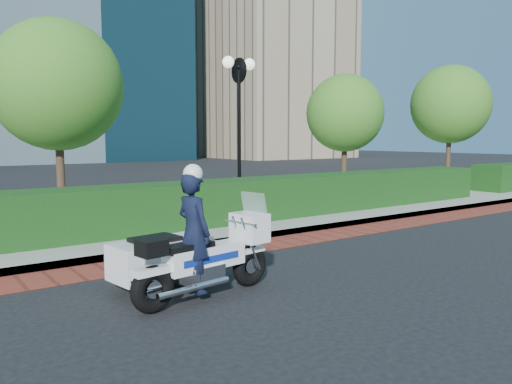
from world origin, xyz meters
TOP-DOWN VIEW (x-y plane):
  - ground at (0.00, 0.00)m, footprint 120.00×120.00m
  - brick_strip at (0.00, 1.50)m, footprint 60.00×1.00m
  - sidewalk at (0.00, 6.00)m, footprint 60.00×8.00m
  - hedge_main at (0.00, 3.60)m, footprint 18.00×1.20m
  - lamppost at (1.00, 5.20)m, footprint 1.02×0.70m
  - tree_b at (-3.50, 6.50)m, footprint 3.20×3.20m
  - tree_c at (6.50, 6.50)m, footprint 2.80×2.80m
  - tree_d at (13.00, 6.50)m, footprint 3.40×3.40m
  - tower_right at (28.00, 38.00)m, footprint 14.00×12.00m
  - police_motorcycle at (-3.67, -0.42)m, footprint 2.25×1.61m

SIDE VIEW (x-z plane):
  - ground at x=0.00m, z-range 0.00..0.00m
  - brick_strip at x=0.00m, z-range 0.00..0.01m
  - sidewalk at x=0.00m, z-range 0.00..0.15m
  - police_motorcycle at x=-3.67m, z-range -0.29..1.54m
  - hedge_main at x=0.00m, z-range 0.15..1.15m
  - lamppost at x=1.00m, z-range 0.85..5.06m
  - tree_c at x=6.50m, z-range 0.90..5.20m
  - tree_b at x=-3.50m, z-range 0.99..5.88m
  - tree_d at x=13.00m, z-range 1.03..6.19m
  - tower_right at x=28.00m, z-range 0.00..28.00m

